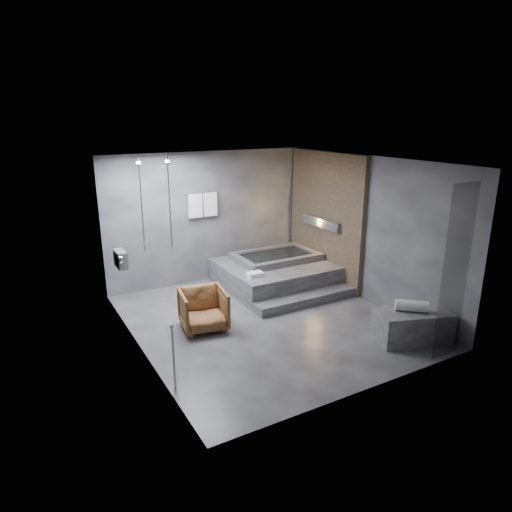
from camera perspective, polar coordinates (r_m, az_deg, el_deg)
room at (r=8.06m, az=3.01°, el=4.43°), size 5.00×5.04×2.82m
tub_deck at (r=9.79m, az=2.34°, el=-2.26°), size 2.20×2.00×0.50m
tub_step at (r=8.93m, az=6.32°, el=-5.41°), size 2.20×0.36×0.18m
concrete_bench at (r=7.87m, az=18.94°, el=-8.20°), size 1.28×0.97×0.51m
driftwood_chair at (r=7.85m, az=-6.60°, el=-6.65°), size 0.86×0.88×0.70m
rolled_towel at (r=7.71m, az=18.89°, el=-5.92°), size 0.50×0.48×0.18m
deck_towel at (r=8.90m, az=-0.11°, el=-2.29°), size 0.31×0.24×0.08m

